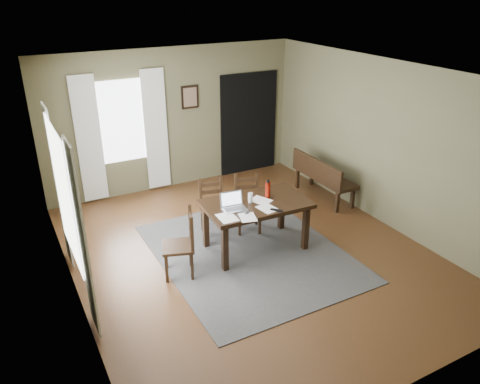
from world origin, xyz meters
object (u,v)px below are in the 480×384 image
chair_back_right (248,204)px  laptop (233,204)px  dining_table (256,208)px  water_bottle (268,189)px  bench (322,175)px  chair_end (182,244)px  chair_back_left (213,208)px

chair_back_right → laptop: size_ratio=2.54×
dining_table → water_bottle: 0.34m
bench → water_bottle: size_ratio=5.16×
dining_table → bench: 2.23m
chair_back_right → laptop: laptop is taller
water_bottle → chair_end: bearing=-172.4°
chair_back_left → laptop: bearing=-78.4°
bench → chair_end: bearing=108.9°
chair_back_right → chair_back_left: bearing=-176.9°
chair_back_left → laptop: (-0.03, -0.77, 0.40)m
chair_back_left → bench: (2.35, 0.22, 0.04)m
laptop → bench: bearing=29.8°
bench → laptop: 2.60m
dining_table → chair_back_left: size_ratio=1.75×
chair_back_left → water_bottle: bearing=-34.7°
water_bottle → chair_back_left: bearing=131.5°
chair_back_right → bench: 1.84m
chair_back_left → chair_back_right: (0.55, -0.17, 0.02)m
laptop → water_bottle: (0.64, 0.08, 0.07)m
chair_end → water_bottle: bearing=116.7°
dining_table → chair_end: (-1.25, -0.13, -0.21)m
chair_back_right → water_bottle: (0.06, -0.52, 0.45)m
chair_back_left → chair_back_right: chair_back_right is taller
chair_back_right → water_bottle: 0.69m
water_bottle → dining_table: bearing=-163.9°
dining_table → water_bottle: bearing=18.7°
laptop → chair_back_right: bearing=53.2°
bench → water_bottle: 2.01m
dining_table → bench: (1.99, 0.98, -0.21)m
laptop → water_bottle: bearing=14.6°
laptop → chair_back_left: bearing=95.1°
chair_end → laptop: (0.86, 0.12, 0.36)m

